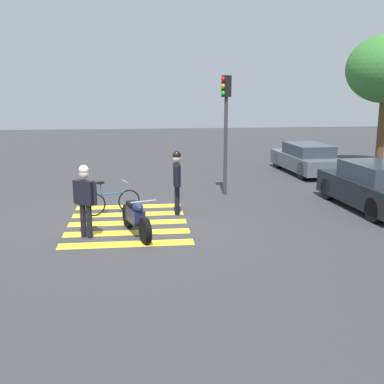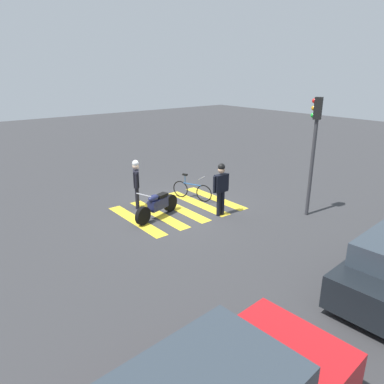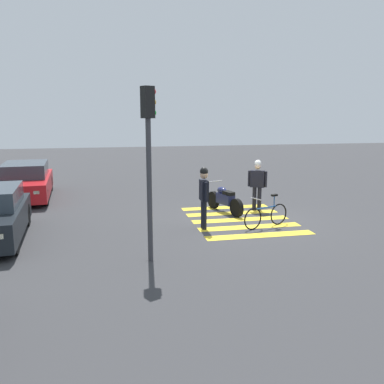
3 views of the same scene
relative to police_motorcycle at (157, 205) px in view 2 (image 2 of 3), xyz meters
The scene contains 7 objects.
ground_plane 1.19m from the police_motorcycle, 167.73° to the right, with size 60.00×60.00×0.00m, color #38383A.
police_motorcycle is the anchor object (origin of this frame).
leaning_bicycle 2.20m from the police_motorcycle, 161.08° to the right, with size 0.71×1.63×1.00m.
officer_on_foot 1.36m from the police_motorcycle, 86.24° to the right, with size 0.42×0.60×1.82m.
officer_by_motorcycle 2.29m from the police_motorcycle, 147.09° to the left, with size 0.70×0.25×1.88m.
crosswalk_stripes 1.18m from the police_motorcycle, 167.73° to the right, with size 4.05×3.22×0.01m.
traffic_light_pole 5.70m from the police_motorcycle, 144.39° to the left, with size 0.32×0.36×4.03m.
Camera 2 is at (7.32, 9.97, 4.84)m, focal length 33.63 mm.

